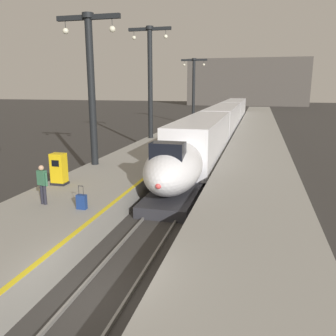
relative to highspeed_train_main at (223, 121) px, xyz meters
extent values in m
plane|color=#33302D|center=(0.00, -33.56, -1.96)|extent=(260.00, 260.00, 0.00)
cube|color=gray|center=(-4.05, -8.81, -1.44)|extent=(4.80, 110.00, 1.05)
cube|color=gray|center=(4.05, -8.81, -1.44)|extent=(4.80, 110.00, 1.05)
cube|color=yellow|center=(-1.77, -8.81, -0.91)|extent=(0.20, 107.80, 0.01)
cube|color=slate|center=(-0.75, -6.06, -1.90)|extent=(0.08, 110.00, 0.12)
cube|color=slate|center=(0.75, -6.06, -1.90)|extent=(0.08, 110.00, 0.12)
ellipsoid|color=silver|center=(0.00, -24.34, -0.13)|extent=(2.78, 6.24, 2.56)
cube|color=#28282D|center=(0.00, -24.65, -1.69)|extent=(2.46, 5.30, 0.55)
cube|color=black|center=(0.00, -25.74, 0.94)|extent=(1.59, 1.00, 0.90)
sphere|color=#F24C4C|center=(0.00, -27.38, -0.28)|extent=(0.28, 0.28, 0.28)
cube|color=silver|center=(0.00, -15.47, 0.11)|extent=(2.90, 14.00, 3.05)
cube|color=black|center=(-1.42, -15.47, 0.66)|extent=(0.04, 11.90, 0.80)
cube|color=black|center=(1.42, -15.47, 0.66)|extent=(0.04, 11.90, 0.80)
cube|color=silver|center=(0.00, -15.47, -1.16)|extent=(2.92, 13.30, 0.24)
cube|color=black|center=(0.00, -19.95, -1.68)|extent=(2.03, 2.20, 0.56)
cube|color=black|center=(0.00, -10.99, -1.68)|extent=(2.03, 2.20, 0.56)
cube|color=silver|center=(0.00, 1.13, 0.11)|extent=(2.90, 18.00, 3.05)
cube|color=black|center=(-1.42, 1.13, 0.66)|extent=(0.04, 15.84, 0.80)
cube|color=black|center=(1.42, 1.13, 0.66)|extent=(0.04, 15.84, 0.80)
cube|color=black|center=(0.00, -4.99, -1.68)|extent=(2.03, 2.20, 0.56)
cube|color=black|center=(0.00, 7.25, -1.68)|extent=(2.03, 2.20, 0.56)
cube|color=silver|center=(0.00, 19.73, 0.11)|extent=(2.90, 18.00, 3.05)
cube|color=black|center=(-1.42, 19.73, 0.66)|extent=(0.04, 15.84, 0.80)
cube|color=black|center=(1.42, 19.73, 0.66)|extent=(0.04, 15.84, 0.80)
cube|color=black|center=(0.00, 13.61, -1.68)|extent=(2.03, 2.20, 0.56)
cube|color=black|center=(0.00, 25.85, -1.68)|extent=(2.03, 2.20, 0.56)
cylinder|color=black|center=(-5.90, -21.53, 3.60)|extent=(0.44, 0.44, 9.02)
cylinder|color=black|center=(-5.90, -21.53, 7.96)|extent=(0.68, 0.68, 0.30)
cube|color=black|center=(-5.90, -21.53, 7.86)|extent=(4.00, 0.24, 0.28)
cylinder|color=black|center=(-7.40, -21.53, 7.51)|extent=(0.03, 0.03, 0.60)
sphere|color=#EFEACC|center=(-7.40, -21.53, 7.16)|extent=(0.36, 0.36, 0.36)
cylinder|color=black|center=(-4.40, -21.53, 7.51)|extent=(0.03, 0.03, 0.60)
sphere|color=#EFEACC|center=(-4.40, -21.53, 7.16)|extent=(0.36, 0.36, 0.36)
cylinder|color=black|center=(-5.90, -9.51, 4.15)|extent=(0.44, 0.44, 10.12)
cylinder|color=black|center=(-5.90, -9.51, 9.06)|extent=(0.68, 0.68, 0.30)
cube|color=black|center=(-5.90, -9.51, 8.96)|extent=(4.00, 0.24, 0.28)
cylinder|color=black|center=(-7.40, -9.51, 8.61)|extent=(0.03, 0.03, 0.60)
sphere|color=#EFEACC|center=(-7.40, -9.51, 8.26)|extent=(0.36, 0.36, 0.36)
cylinder|color=black|center=(-4.40, -9.51, 8.61)|extent=(0.03, 0.03, 0.60)
sphere|color=#EFEACC|center=(-4.40, -9.51, 8.26)|extent=(0.36, 0.36, 0.36)
cylinder|color=black|center=(-5.90, 12.84, 3.56)|extent=(0.44, 0.44, 8.95)
cylinder|color=black|center=(-5.90, 12.84, 7.89)|extent=(0.68, 0.68, 0.30)
cube|color=black|center=(-5.90, 12.84, 7.79)|extent=(4.00, 0.24, 0.28)
cylinder|color=black|center=(-7.40, 12.84, 7.44)|extent=(0.03, 0.03, 0.60)
sphere|color=#EFEACC|center=(-7.40, 12.84, 7.09)|extent=(0.36, 0.36, 0.36)
cylinder|color=black|center=(-4.40, 12.84, 7.44)|extent=(0.03, 0.03, 0.60)
sphere|color=#EFEACC|center=(-4.40, 12.84, 7.09)|extent=(0.36, 0.36, 0.36)
cylinder|color=#23232D|center=(-4.62, -29.14, -0.49)|extent=(0.13, 0.13, 0.85)
cylinder|color=#23232D|center=(-4.45, -29.17, -0.49)|extent=(0.13, 0.13, 0.85)
cube|color=#336647|center=(-4.54, -29.16, 0.25)|extent=(0.42, 0.29, 0.62)
cylinder|color=#336647|center=(-4.77, -29.11, 0.20)|extent=(0.09, 0.09, 0.58)
cylinder|color=#336647|center=(-4.30, -29.20, 0.20)|extent=(0.09, 0.09, 0.58)
sphere|color=tan|center=(-4.54, -29.16, 0.67)|extent=(0.22, 0.22, 0.22)
cube|color=navy|center=(-2.69, -29.29, -0.61)|extent=(0.40, 0.22, 0.60)
cylinder|color=#262628|center=(-2.79, -29.29, -0.13)|extent=(0.02, 0.02, 0.36)
cylinder|color=#262628|center=(-2.59, -29.29, -0.13)|extent=(0.02, 0.02, 0.36)
cube|color=#262628|center=(-2.69, -29.29, 0.06)|extent=(0.22, 0.03, 0.02)
cube|color=yellow|center=(-5.55, -26.26, -0.11)|extent=(0.70, 0.56, 1.60)
cube|color=black|center=(-5.55, -26.54, 0.24)|extent=(0.40, 0.02, 0.32)
cube|color=black|center=(-5.55, -26.26, -0.85)|extent=(0.76, 0.62, 0.12)
cube|color=#4C4742|center=(0.00, 68.44, 5.04)|extent=(36.00, 2.00, 14.00)
camera|label=1|loc=(4.07, -41.44, 3.98)|focal=37.32mm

